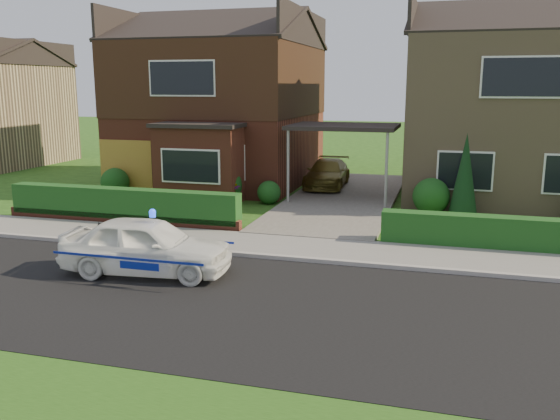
% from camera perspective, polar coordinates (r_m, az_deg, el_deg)
% --- Properties ---
extents(ground, '(120.00, 120.00, 0.00)m').
position_cam_1_polar(ground, '(11.62, -3.47, -9.07)').
color(ground, '#234A13').
rests_on(ground, ground).
extents(road, '(60.00, 6.00, 0.02)m').
position_cam_1_polar(road, '(11.62, -3.47, -9.07)').
color(road, black).
rests_on(road, ground).
extents(kerb, '(60.00, 0.16, 0.12)m').
position_cam_1_polar(kerb, '(14.36, 0.54, -4.65)').
color(kerb, '#9E9993').
rests_on(kerb, ground).
extents(sidewalk, '(60.00, 2.00, 0.10)m').
position_cam_1_polar(sidewalk, '(15.34, 1.58, -3.61)').
color(sidewalk, slate).
rests_on(sidewalk, ground).
extents(driveway, '(3.80, 12.00, 0.12)m').
position_cam_1_polar(driveway, '(21.92, 6.02, 1.09)').
color(driveway, '#666059').
rests_on(driveway, ground).
extents(house_left, '(7.50, 9.53, 7.25)m').
position_cam_1_polar(house_left, '(25.90, -5.59, 11.11)').
color(house_left, brown).
rests_on(house_left, ground).
extents(house_right, '(7.50, 8.06, 7.25)m').
position_cam_1_polar(house_right, '(24.33, 21.28, 9.97)').
color(house_right, '#997F5E').
rests_on(house_right, ground).
extents(carport_link, '(3.80, 3.00, 2.77)m').
position_cam_1_polar(carport_link, '(21.54, 6.15, 7.87)').
color(carport_link, black).
rests_on(carport_link, ground).
extents(garage_door, '(2.20, 0.10, 2.10)m').
position_cam_1_polar(garage_door, '(23.62, -14.56, 3.99)').
color(garage_door, olive).
rests_on(garage_door, ground).
extents(dwarf_wall, '(7.70, 0.25, 0.36)m').
position_cam_1_polar(dwarf_wall, '(18.59, -15.07, -0.84)').
color(dwarf_wall, brown).
rests_on(dwarf_wall, ground).
extents(hedge_left, '(7.50, 0.55, 0.90)m').
position_cam_1_polar(hedge_left, '(18.75, -14.81, -1.28)').
color(hedge_left, '#133C16').
rests_on(hedge_left, ground).
extents(hedge_right, '(7.50, 0.55, 0.80)m').
position_cam_1_polar(hedge_right, '(16.27, 23.00, -3.85)').
color(hedge_right, '#133C16').
rests_on(hedge_right, ground).
extents(shrub_left_far, '(1.08, 1.08, 1.08)m').
position_cam_1_polar(shrub_left_far, '(23.43, -15.59, 2.61)').
color(shrub_left_far, '#133C16').
rests_on(shrub_left_far, ground).
extents(shrub_left_mid, '(1.32, 1.32, 1.32)m').
position_cam_1_polar(shrub_left_mid, '(21.25, -5.44, 2.40)').
color(shrub_left_mid, '#133C16').
rests_on(shrub_left_mid, ground).
extents(shrub_left_near, '(0.84, 0.84, 0.84)m').
position_cam_1_polar(shrub_left_near, '(21.05, -1.07, 1.71)').
color(shrub_left_near, '#133C16').
rests_on(shrub_left_near, ground).
extents(shrub_right_near, '(1.20, 1.20, 1.20)m').
position_cam_1_polar(shrub_right_near, '(19.95, 14.35, 1.29)').
color(shrub_right_near, '#133C16').
rests_on(shrub_right_near, ground).
extents(conifer_a, '(0.90, 0.90, 2.60)m').
position_cam_1_polar(conifer_a, '(19.65, 17.35, 3.02)').
color(conifer_a, black).
rests_on(conifer_a, ground).
extents(police_car, '(3.48, 3.92, 1.46)m').
position_cam_1_polar(police_car, '(13.52, -12.72, -3.42)').
color(police_car, white).
rests_on(police_car, ground).
extents(driveway_car, '(1.66, 3.79, 1.08)m').
position_cam_1_polar(driveway_car, '(24.06, 4.57, 3.54)').
color(driveway_car, brown).
rests_on(driveway_car, driveway).
extents(potted_plant_a, '(0.43, 0.34, 0.72)m').
position_cam_1_polar(potted_plant_a, '(20.90, -21.69, 0.61)').
color(potted_plant_a, gray).
rests_on(potted_plant_a, ground).
extents(potted_plant_b, '(0.58, 0.57, 0.82)m').
position_cam_1_polar(potted_plant_b, '(21.33, -7.78, 1.70)').
color(potted_plant_b, gray).
rests_on(potted_plant_b, ground).
extents(potted_plant_c, '(0.65, 0.65, 0.84)m').
position_cam_1_polar(potted_plant_c, '(20.84, -4.45, 1.56)').
color(potted_plant_c, gray).
rests_on(potted_plant_c, ground).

